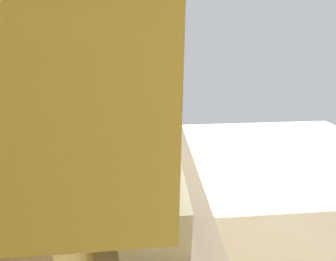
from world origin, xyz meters
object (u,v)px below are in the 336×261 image
(microwave, at_px, (155,201))
(bowl, at_px, (167,144))
(oven_range, at_px, (155,134))
(kettle, at_px, (165,125))

(microwave, relative_size, bowl, 2.93)
(microwave, bearing_deg, oven_range, -0.62)
(microwave, xyz_separation_m, kettle, (1.29, -0.13, -0.08))
(kettle, bearing_deg, bowl, 180.00)
(microwave, distance_m, bowl, 0.91)
(microwave, bearing_deg, bowl, -8.15)
(bowl, distance_m, kettle, 0.40)
(oven_range, relative_size, bowl, 6.62)
(microwave, xyz_separation_m, bowl, (0.90, -0.13, -0.12))
(microwave, height_order, kettle, microwave)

